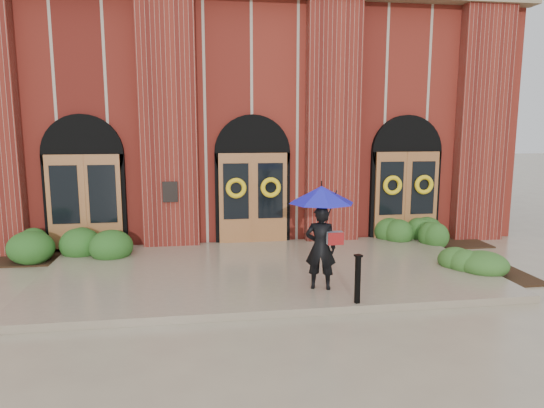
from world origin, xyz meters
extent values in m
plane|color=gray|center=(0.00, 0.00, 0.00)|extent=(90.00, 90.00, 0.00)
cube|color=gray|center=(0.00, 0.15, 0.07)|extent=(10.00, 5.30, 0.15)
cube|color=maroon|center=(0.00, 8.90, 3.50)|extent=(16.00, 12.00, 7.00)
cube|color=black|center=(-2.25, 2.47, 1.65)|extent=(0.40, 0.05, 0.55)
cube|color=maroon|center=(-2.25, 2.73, 3.50)|extent=(1.50, 0.45, 7.00)
cube|color=maroon|center=(2.25, 2.73, 3.50)|extent=(1.50, 0.45, 7.00)
cube|color=maroon|center=(6.75, 2.73, 3.50)|extent=(1.50, 0.45, 7.00)
cube|color=#9B5C32|center=(-4.50, 2.71, 1.40)|extent=(1.90, 0.10, 2.50)
cylinder|color=black|center=(-4.50, 2.85, 2.65)|extent=(2.10, 0.22, 2.10)
cube|color=#9B5C32|center=(0.00, 2.71, 1.40)|extent=(1.90, 0.10, 2.50)
cylinder|color=black|center=(0.00, 2.85, 2.65)|extent=(2.10, 0.22, 2.10)
cube|color=#9B5C32|center=(4.50, 2.71, 1.40)|extent=(1.90, 0.10, 2.50)
cylinder|color=black|center=(4.50, 2.85, 2.65)|extent=(2.10, 0.22, 2.10)
torus|color=yellow|center=(-0.48, 2.59, 1.70)|extent=(0.57, 0.13, 0.57)
torus|color=yellow|center=(0.48, 2.59, 1.70)|extent=(0.57, 0.13, 0.57)
torus|color=yellow|center=(4.02, 2.59, 1.70)|extent=(0.57, 0.13, 0.57)
torus|color=yellow|center=(4.98, 2.59, 1.70)|extent=(0.57, 0.13, 0.57)
imported|color=black|center=(0.89, -1.45, 0.99)|extent=(0.71, 0.57, 1.68)
cone|color=#1516A8|center=(0.89, -1.45, 2.06)|extent=(1.64, 1.64, 0.34)
cylinder|color=black|center=(0.94, -1.50, 1.61)|extent=(0.02, 0.02, 0.56)
cube|color=#96979A|center=(1.14, -1.59, 1.22)|extent=(0.35, 0.25, 0.25)
cube|color=maroon|center=(1.14, -1.67, 1.22)|extent=(0.31, 0.12, 0.25)
cube|color=black|center=(1.37, -2.35, 0.59)|extent=(0.10, 0.10, 0.88)
cube|color=black|center=(1.37, -2.35, 1.05)|extent=(0.15, 0.15, 0.04)
ellipsoid|color=#234F1A|center=(-5.20, 2.20, 0.38)|extent=(2.98, 1.19, 0.77)
ellipsoid|color=#27501C|center=(5.20, 2.20, 0.35)|extent=(2.75, 1.10, 0.70)
ellipsoid|color=#2B531E|center=(5.10, -0.86, 0.27)|extent=(1.55, 1.33, 0.55)
camera|label=1|loc=(-1.43, -10.57, 3.39)|focal=32.00mm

